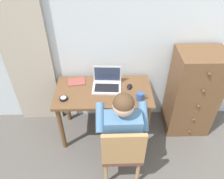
{
  "coord_description": "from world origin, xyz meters",
  "views": [
    {
      "loc": [
        -0.39,
        -0.17,
        2.42
      ],
      "look_at": [
        -0.34,
        1.73,
        0.84
      ],
      "focal_mm": 35.48,
      "sensor_mm": 36.0,
      "label": 1
    }
  ],
  "objects_px": {
    "laptop": "(107,83)",
    "notebook_pad": "(77,82)",
    "chair": "(122,150)",
    "computer_mouse": "(129,87)",
    "desk_clock": "(63,98)",
    "person_seated": "(122,125)",
    "desk": "(104,98)",
    "dresser": "(192,93)",
    "coffee_mug": "(140,96)"
  },
  "relations": [
    {
      "from": "desk",
      "to": "coffee_mug",
      "type": "relative_size",
      "value": 9.55
    },
    {
      "from": "person_seated",
      "to": "computer_mouse",
      "type": "relative_size",
      "value": 11.79
    },
    {
      "from": "desk",
      "to": "person_seated",
      "type": "distance_m",
      "value": 0.51
    },
    {
      "from": "computer_mouse",
      "to": "person_seated",
      "type": "bearing_deg",
      "value": -87.62
    },
    {
      "from": "desk",
      "to": "dresser",
      "type": "relative_size",
      "value": 0.97
    },
    {
      "from": "laptop",
      "to": "desk_clock",
      "type": "distance_m",
      "value": 0.54
    },
    {
      "from": "person_seated",
      "to": "coffee_mug",
      "type": "relative_size",
      "value": 9.82
    },
    {
      "from": "desk",
      "to": "notebook_pad",
      "type": "distance_m",
      "value": 0.4
    },
    {
      "from": "person_seated",
      "to": "computer_mouse",
      "type": "xyz_separation_m",
      "value": [
        0.12,
        0.53,
        0.09
      ]
    },
    {
      "from": "desk",
      "to": "coffee_mug",
      "type": "distance_m",
      "value": 0.47
    },
    {
      "from": "desk_clock",
      "to": "desk",
      "type": "bearing_deg",
      "value": 17.59
    },
    {
      "from": "computer_mouse",
      "to": "coffee_mug",
      "type": "bearing_deg",
      "value": -49.84
    },
    {
      "from": "person_seated",
      "to": "computer_mouse",
      "type": "distance_m",
      "value": 0.55
    },
    {
      "from": "dresser",
      "to": "chair",
      "type": "height_order",
      "value": "dresser"
    },
    {
      "from": "person_seated",
      "to": "desk_clock",
      "type": "bearing_deg",
      "value": 152.48
    },
    {
      "from": "desk",
      "to": "computer_mouse",
      "type": "relative_size",
      "value": 11.46
    },
    {
      "from": "chair",
      "to": "person_seated",
      "type": "bearing_deg",
      "value": 90.45
    },
    {
      "from": "chair",
      "to": "notebook_pad",
      "type": "bearing_deg",
      "value": 122.25
    },
    {
      "from": "desk",
      "to": "dresser",
      "type": "distance_m",
      "value": 1.13
    },
    {
      "from": "laptop",
      "to": "notebook_pad",
      "type": "bearing_deg",
      "value": 166.2
    },
    {
      "from": "chair",
      "to": "computer_mouse",
      "type": "xyz_separation_m",
      "value": [
        0.12,
        0.71,
        0.27
      ]
    },
    {
      "from": "coffee_mug",
      "to": "laptop",
      "type": "bearing_deg",
      "value": 146.3
    },
    {
      "from": "desk",
      "to": "dresser",
      "type": "height_order",
      "value": "dresser"
    },
    {
      "from": "laptop",
      "to": "notebook_pad",
      "type": "distance_m",
      "value": 0.39
    },
    {
      "from": "desk_clock",
      "to": "chair",
      "type": "bearing_deg",
      "value": -38.78
    },
    {
      "from": "notebook_pad",
      "to": "coffee_mug",
      "type": "xyz_separation_m",
      "value": [
        0.75,
        -0.34,
        0.04
      ]
    },
    {
      "from": "chair",
      "to": "laptop",
      "type": "xyz_separation_m",
      "value": [
        -0.15,
        0.74,
        0.31
      ]
    },
    {
      "from": "coffee_mug",
      "to": "notebook_pad",
      "type": "bearing_deg",
      "value": 155.59
    },
    {
      "from": "chair",
      "to": "desk_clock",
      "type": "xyz_separation_m",
      "value": [
        -0.64,
        0.51,
        0.27
      ]
    },
    {
      "from": "dresser",
      "to": "computer_mouse",
      "type": "height_order",
      "value": "dresser"
    },
    {
      "from": "computer_mouse",
      "to": "desk_clock",
      "type": "distance_m",
      "value": 0.79
    },
    {
      "from": "notebook_pad",
      "to": "desk_clock",
      "type": "bearing_deg",
      "value": -118.07
    },
    {
      "from": "dresser",
      "to": "person_seated",
      "type": "height_order",
      "value": "same"
    },
    {
      "from": "laptop",
      "to": "notebook_pad",
      "type": "relative_size",
      "value": 1.69
    },
    {
      "from": "person_seated",
      "to": "chair",
      "type": "bearing_deg",
      "value": -89.55
    },
    {
      "from": "desk_clock",
      "to": "dresser",
      "type": "bearing_deg",
      "value": 8.51
    },
    {
      "from": "chair",
      "to": "coffee_mug",
      "type": "height_order",
      "value": "chair"
    },
    {
      "from": "dresser",
      "to": "computer_mouse",
      "type": "bearing_deg",
      "value": -177.08
    },
    {
      "from": "computer_mouse",
      "to": "desk",
      "type": "bearing_deg",
      "value": -155.1
    },
    {
      "from": "computer_mouse",
      "to": "desk_clock",
      "type": "relative_size",
      "value": 1.11
    },
    {
      "from": "computer_mouse",
      "to": "notebook_pad",
      "type": "xyz_separation_m",
      "value": [
        -0.65,
        0.12,
        -0.01
      ]
    },
    {
      "from": "laptop",
      "to": "coffee_mug",
      "type": "relative_size",
      "value": 2.95
    },
    {
      "from": "chair",
      "to": "computer_mouse",
      "type": "relative_size",
      "value": 8.61
    },
    {
      "from": "desk_clock",
      "to": "coffee_mug",
      "type": "distance_m",
      "value": 0.86
    },
    {
      "from": "laptop",
      "to": "computer_mouse",
      "type": "height_order",
      "value": "laptop"
    },
    {
      "from": "laptop",
      "to": "notebook_pad",
      "type": "xyz_separation_m",
      "value": [
        -0.38,
        0.09,
        -0.05
      ]
    },
    {
      "from": "dresser",
      "to": "desk_clock",
      "type": "distance_m",
      "value": 1.6
    },
    {
      "from": "dresser",
      "to": "chair",
      "type": "relative_size",
      "value": 1.37
    },
    {
      "from": "computer_mouse",
      "to": "notebook_pad",
      "type": "bearing_deg",
      "value": -175.22
    },
    {
      "from": "person_seated",
      "to": "desk_clock",
      "type": "height_order",
      "value": "person_seated"
    }
  ]
}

